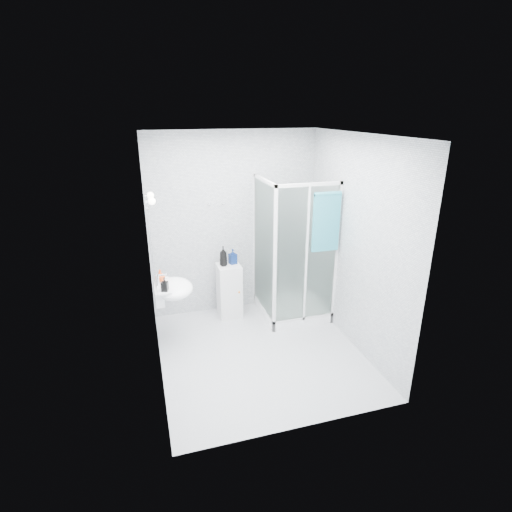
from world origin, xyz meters
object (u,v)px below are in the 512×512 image
object	(u,v)px
hand_towel	(326,221)
shampoo_bottle_a	(223,256)
shampoo_bottle_b	(233,256)
soap_dispenser_black	(165,284)
storage_cabinet	(229,291)
wall_basin	(172,289)
soap_dispenser_orange	(160,276)
shower_enclosure	(289,288)

from	to	relation	value
hand_towel	shampoo_bottle_a	bearing A→B (deg)	149.68
shampoo_bottle_b	soap_dispenser_black	distance (m)	1.30
storage_cabinet	soap_dispenser_black	size ratio (longest dim) A/B	4.77
wall_basin	hand_towel	xyz separation A→B (m)	(1.97, -0.09, 0.73)
soap_dispenser_orange	hand_towel	bearing A→B (deg)	-5.60
wall_basin	hand_towel	world-z (taller)	hand_towel
shampoo_bottle_a	soap_dispenser_orange	world-z (taller)	shampoo_bottle_a
hand_towel	soap_dispenser_black	bearing A→B (deg)	-177.55
shampoo_bottle_a	shampoo_bottle_b	bearing A→B (deg)	13.74
wall_basin	soap_dispenser_orange	bearing A→B (deg)	134.81
soap_dispenser_orange	soap_dispenser_black	world-z (taller)	soap_dispenser_black
soap_dispenser_orange	soap_dispenser_black	bearing A→B (deg)	-83.66
shampoo_bottle_a	shampoo_bottle_b	size ratio (longest dim) A/B	1.29
hand_towel	soap_dispenser_black	distance (m)	2.13
hand_towel	shampoo_bottle_a	distance (m)	1.51
soap_dispenser_black	shampoo_bottle_a	bearing A→B (deg)	42.45
storage_cabinet	shampoo_bottle_b	bearing A→B (deg)	33.57
hand_towel	shampoo_bottle_b	world-z (taller)	hand_towel
shower_enclosure	soap_dispenser_black	distance (m)	1.88
shower_enclosure	shampoo_bottle_a	distance (m)	1.05
storage_cabinet	shampoo_bottle_a	distance (m)	0.54
shower_enclosure	soap_dispenser_black	bearing A→B (deg)	-164.31
hand_towel	storage_cabinet	bearing A→B (deg)	148.62
shower_enclosure	wall_basin	bearing A→B (deg)	-169.19
wall_basin	hand_towel	size ratio (longest dim) A/B	0.73
soap_dispenser_black	storage_cabinet	bearing A→B (deg)	39.70
hand_towel	soap_dispenser_black	xyz separation A→B (m)	(-2.05, -0.09, -0.58)
shower_enclosure	storage_cabinet	distance (m)	0.86
shampoo_bottle_b	soap_dispenser_black	bearing A→B (deg)	-140.66
soap_dispenser_orange	soap_dispenser_black	distance (m)	0.29
wall_basin	shampoo_bottle_a	world-z (taller)	shampoo_bottle_a
wall_basin	shampoo_bottle_b	distance (m)	1.12
shampoo_bottle_a	wall_basin	bearing A→B (deg)	-141.59
shower_enclosure	shampoo_bottle_b	world-z (taller)	shower_enclosure
shampoo_bottle_a	soap_dispenser_black	world-z (taller)	shampoo_bottle_a
hand_towel	soap_dispenser_orange	xyz separation A→B (m)	(-2.08, 0.20, -0.59)
storage_cabinet	shampoo_bottle_b	distance (m)	0.51
wall_basin	soap_dispenser_orange	xyz separation A→B (m)	(-0.12, 0.12, 0.14)
wall_basin	hand_towel	distance (m)	2.10
shower_enclosure	wall_basin	world-z (taller)	shower_enclosure
wall_basin	shampoo_bottle_a	xyz separation A→B (m)	(0.77, 0.61, 0.13)
shower_enclosure	wall_basin	distance (m)	1.72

